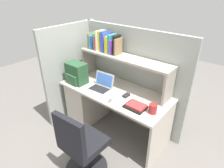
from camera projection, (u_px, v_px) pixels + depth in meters
ground_plane at (114, 130)px, 3.04m from camera, size 8.00×8.00×0.00m
desk at (95, 100)px, 3.07m from camera, size 1.60×0.70×0.73m
cubicle_partition_rear at (130, 78)px, 2.93m from camera, size 1.84×0.05×1.55m
cubicle_partition_left at (72, 72)px, 3.12m from camera, size 0.05×1.06×1.55m
overhead_hutch at (123, 63)px, 2.66m from camera, size 1.44×0.28×0.45m
reference_books_on_shelf at (105, 43)px, 2.75m from camera, size 0.53×0.18×0.30m
laptop at (101, 86)px, 2.71m from camera, size 0.33×0.27×0.22m
backpack at (76, 73)px, 2.83m from camera, size 0.30×0.23×0.31m
computer_mouse at (126, 95)px, 2.54m from camera, size 0.06×0.11×0.03m
paper_cup at (112, 100)px, 2.40m from camera, size 0.08×0.08×0.08m
snack_canister at (153, 109)px, 2.20m from camera, size 0.10×0.10×0.12m
desk_book_stack at (136, 106)px, 2.31m from camera, size 0.25×0.20×0.05m
office_chair at (82, 149)px, 2.18m from camera, size 0.52×0.52×0.93m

